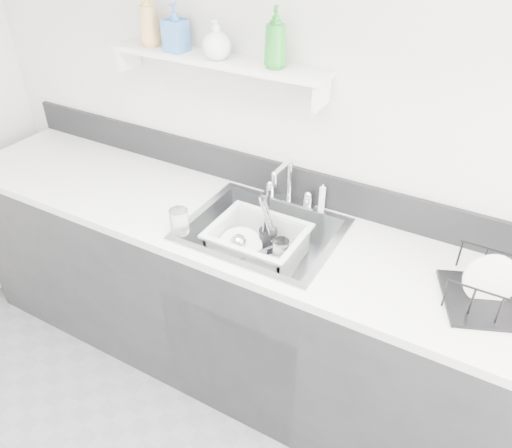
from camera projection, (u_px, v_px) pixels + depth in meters
The scene contains 19 objects.
room_shell at pixel (87, 132), 1.09m from camera, with size 3.50×3.00×2.60m.
counter_run at pixel (261, 308), 2.37m from camera, with size 3.20×0.62×0.92m.
backsplash at pixel (293, 182), 2.27m from camera, with size 3.20×0.02×0.16m, color black.
sink at pixel (262, 247), 2.15m from camera, with size 0.64×0.52×0.20m, color silver, non-canonical shape.
faucet at pixel (288, 191), 2.24m from camera, with size 0.26×0.18×0.23m.
side_sprayer at pixel (322, 198), 2.18m from camera, with size 0.03×0.03×0.14m, color silver.
wall_shelf at pixel (216, 62), 2.07m from camera, with size 1.00×0.16×0.12m.
wash_tub at pixel (258, 244), 2.17m from camera, with size 0.39×0.32×0.15m, color silver, non-canonical shape.
plate_stack at pixel (242, 251), 2.19m from camera, with size 0.24×0.23×0.09m.
utensil_cup at pixel (268, 238), 2.21m from camera, with size 0.08×0.08×0.28m.
ladle at pixel (251, 253), 2.15m from camera, with size 0.29×0.11×0.08m, color silver, non-canonical shape.
tumbler_in_tub at pixel (281, 250), 2.15m from camera, with size 0.07×0.07×0.10m, color white.
tumbler_counter at pixel (179, 221), 2.06m from camera, with size 0.08×0.08×0.11m, color white.
dish_rack at pixel (504, 288), 1.70m from camera, with size 0.38×0.29×0.13m, color black, non-canonical shape.
bowl_small at pixel (271, 268), 2.11m from camera, with size 0.11×0.11×0.04m, color white.
soap_bottle_a at pixel (149, 18), 2.13m from camera, with size 0.09×0.09×0.23m, color #DDAD64.
soap_bottle_b at pixel (175, 28), 2.07m from camera, with size 0.09×0.09×0.19m, color #3B72BC.
soap_bottle_c at pixel (216, 40), 1.99m from camera, with size 0.12×0.12×0.15m, color silver.
soap_bottle_d at pixel (275, 38), 1.88m from camera, with size 0.09×0.09×0.23m, color #1B7F23.
Camera 1 is at (0.82, -0.31, 2.14)m, focal length 35.00 mm.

